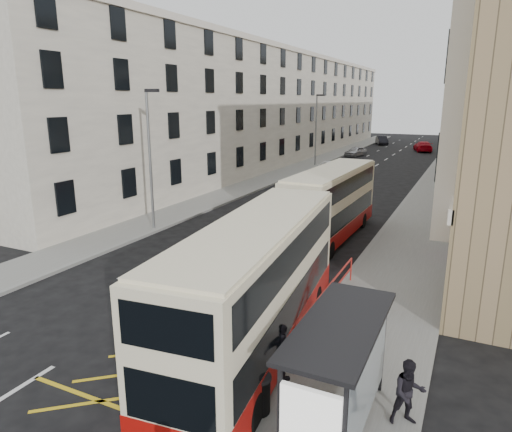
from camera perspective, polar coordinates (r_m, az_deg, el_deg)
The scene contains 20 objects.
ground at distance 15.71m, azimuth -21.45°, elevation -15.51°, with size 200.00×200.00×0.00m, color black.
pavement_right at distance 39.75m, azimuth 21.68°, elevation 2.46°, with size 4.00×120.00×0.15m, color slate.
pavement_left at distance 43.55m, azimuth 0.93°, elevation 4.44°, with size 3.00×120.00×0.15m, color slate.
kerb_right at distance 39.92m, azimuth 18.83°, elevation 2.76°, with size 0.25×120.00×0.15m, color gray.
kerb_left at distance 42.95m, azimuth 2.75°, elevation 4.29°, with size 0.25×120.00×0.15m, color gray.
road_markings at distance 55.48m, azimuth 14.66°, elevation 6.05°, with size 10.00×110.00×0.01m, color silver, non-canonical shape.
terrace_left at distance 59.48m, azimuth 2.06°, elevation 13.33°, with size 9.18×79.00×13.25m.
bus_shelter at distance 10.36m, azimuth 10.59°, elevation -17.49°, with size 1.65×4.25×2.70m.
guard_railing at distance 16.70m, azimuth 9.05°, elevation -9.50°, with size 0.06×6.56×1.01m.
street_lamp_near at distance 27.02m, azimuth -13.08°, elevation 7.76°, with size 0.93×0.18×8.00m.
street_lamp_far at distance 53.74m, azimuth 7.56°, elevation 11.10°, with size 0.93×0.18×8.00m.
double_decker_front at distance 13.80m, azimuth 0.21°, elevation -8.85°, with size 3.48×10.65×4.17m.
double_decker_rear at distance 25.32m, azimuth 9.39°, elevation 1.49°, with size 2.53×9.96×3.95m.
litter_bin at distance 11.84m, azimuth 0.41°, elevation -21.29°, with size 0.59×0.59×0.98m.
pedestrian_mid at distance 11.88m, azimuth 18.56°, elevation -20.20°, with size 0.79×0.62×1.63m, color black.
pedestrian_far at distance 12.76m, azimuth 3.28°, elevation -16.71°, with size 0.97×0.40×1.66m, color black.
white_van at distance 46.41m, azimuth 9.07°, elevation 5.77°, with size 2.60×5.64×1.57m, color white.
car_silver at distance 64.56m, azimuth 12.33°, elevation 7.89°, with size 1.59×3.96×1.35m, color #ABADB3.
car_dark at distance 82.73m, azimuth 15.45°, elevation 9.10°, with size 1.58×4.52×1.49m, color black.
car_red at distance 73.55m, azimuth 20.14°, elevation 8.17°, with size 2.12×5.22×1.52m, color #AF010E.
Camera 1 is at (10.45, -8.96, 7.56)m, focal length 32.00 mm.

